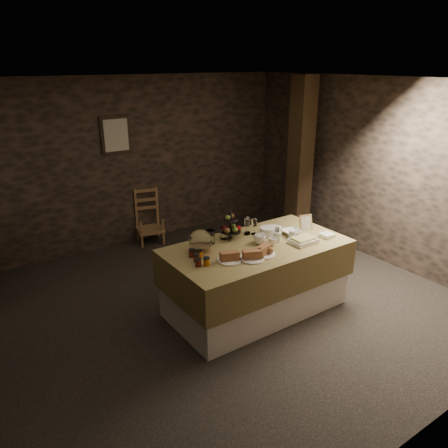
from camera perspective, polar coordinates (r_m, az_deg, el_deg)
ground_plane at (r=5.37m, az=-0.95°, el=-10.75°), size 5.50×5.00×0.01m
room_shell at (r=4.75m, az=-1.06°, el=5.55°), size 5.52×5.02×2.60m
buffet_table at (r=5.12m, az=4.22°, el=-6.38°), size 2.09×1.11×0.83m
chair at (r=7.17m, az=-9.90°, el=0.66°), size 0.48×0.47×0.68m
timber_column at (r=7.14m, az=9.93°, el=8.24°), size 0.30×0.30×2.60m
framed_picture at (r=6.80m, az=-13.96°, el=11.21°), size 0.45×0.04×0.55m
plate_stack_a at (r=5.24m, az=5.73°, el=-0.97°), size 0.19×0.19×0.10m
plate_stack_b at (r=5.29m, az=6.50°, el=-0.85°), size 0.20×0.20×0.08m
cutlery_holder at (r=5.06m, az=6.92°, el=-1.69°), size 0.10×0.10×0.12m
cup_a at (r=4.99m, az=4.70°, el=-2.01°), size 0.16×0.16×0.11m
cup_b at (r=4.97m, az=6.37°, el=-2.31°), size 0.11×0.11×0.09m
mug_c at (r=5.05m, az=4.84°, el=-1.80°), size 0.09×0.09×0.09m
mug_d at (r=5.21m, az=8.90°, el=-1.30°), size 0.08×0.08×0.09m
bowl at (r=5.32m, az=8.84°, el=-1.06°), size 0.25×0.25×0.05m
cake_dome at (r=4.77m, az=-3.09°, el=-2.41°), size 0.26×0.26×0.26m
fruit_stand at (r=5.09m, az=0.96°, el=-0.54°), size 0.24×0.24×0.34m
bread_platter_left at (r=4.56m, az=0.72°, el=-4.40°), size 0.26×0.26×0.11m
bread_platter_center at (r=4.61m, az=3.69°, el=-4.19°), size 0.26×0.26×0.11m
bread_platter_right at (r=4.72m, az=5.19°, el=-3.59°), size 0.26×0.26×0.11m
jam_jars at (r=4.56m, az=-3.35°, el=-4.48°), size 0.18×0.32×0.07m
tart_dish at (r=5.09m, az=10.33°, el=-2.11°), size 0.30×0.22×0.07m
square_dish at (r=5.31m, az=13.30°, el=-1.45°), size 0.14×0.14×0.04m
menu_frame at (r=5.44m, az=10.63°, el=0.07°), size 0.18×0.11×0.22m
storage_jar_a at (r=4.98m, az=-1.78°, el=-1.67°), size 0.10×0.10×0.16m
storage_jar_b at (r=5.12m, az=-0.02°, el=-1.17°), size 0.09×0.09×0.14m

